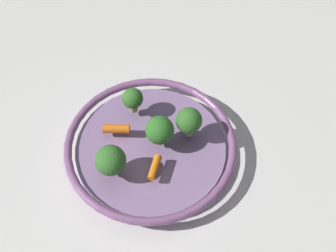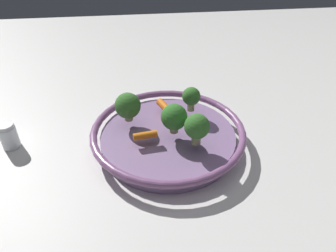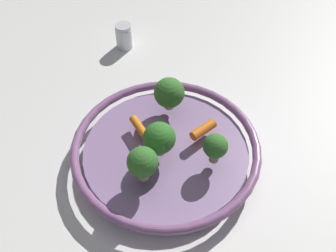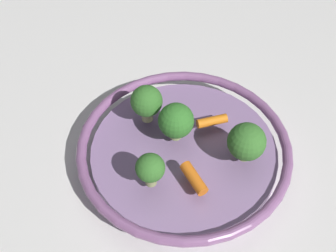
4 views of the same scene
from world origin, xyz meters
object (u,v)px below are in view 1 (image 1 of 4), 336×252
object	(u,v)px
baby_carrot_center	(155,167)
serving_bowl	(151,149)
broccoli_floret_small	(160,130)
broccoli_floret_edge	(189,121)
broccoli_floret_mid	(133,99)
baby_carrot_back	(116,129)
broccoli_floret_large	(111,161)

from	to	relation	value
baby_carrot_center	serving_bowl	bearing A→B (deg)	31.49
broccoli_floret_small	baby_carrot_center	bearing A→B (deg)	-165.85
broccoli_floret_edge	broccoli_floret_mid	xyz separation A→B (m)	(0.01, 0.12, -0.00)
serving_bowl	broccoli_floret_edge	xyz separation A→B (m)	(0.05, -0.06, 0.06)
serving_bowl	baby_carrot_back	size ratio (longest dim) A/B	6.48
baby_carrot_center	broccoli_floret_small	size ratio (longest dim) A/B	0.76
broccoli_floret_large	broccoli_floret_mid	size ratio (longest dim) A/B	1.13
broccoli_floret_edge	broccoli_floret_small	xyz separation A→B (m)	(-0.04, 0.04, -0.00)
serving_bowl	broccoli_floret_mid	xyz separation A→B (m)	(0.06, 0.06, 0.06)
broccoli_floret_small	serving_bowl	bearing A→B (deg)	124.47
baby_carrot_back	broccoli_floret_large	world-z (taller)	broccoli_floret_large
serving_bowl	baby_carrot_back	bearing A→B (deg)	89.73
broccoli_floret_edge	broccoli_floret_large	xyz separation A→B (m)	(-0.13, 0.10, -0.00)
broccoli_floret_edge	serving_bowl	bearing A→B (deg)	129.78
broccoli_floret_large	broccoli_floret_small	size ratio (longest dim) A/B	1.01
broccoli_floret_edge	broccoli_floret_small	bearing A→B (deg)	131.49
serving_bowl	broccoli_floret_mid	size ratio (longest dim) A/B	5.81
broccoli_floret_mid	broccoli_floret_small	distance (m)	0.09
baby_carrot_center	broccoli_floret_small	bearing A→B (deg)	14.15
baby_carrot_center	broccoli_floret_large	size ratio (longest dim) A/B	0.76
baby_carrot_back	broccoli_floret_edge	xyz separation A→B (m)	(0.05, -0.13, 0.03)
broccoli_floret_large	broccoli_floret_edge	bearing A→B (deg)	-37.03
baby_carrot_back	broccoli_floret_large	xyz separation A→B (m)	(-0.08, -0.03, 0.03)
baby_carrot_back	broccoli_floret_edge	distance (m)	0.14
broccoli_floret_small	broccoli_floret_mid	bearing A→B (deg)	57.45
broccoli_floret_edge	broccoli_floret_mid	size ratio (longest dim) A/B	1.15
baby_carrot_center	broccoli_floret_mid	size ratio (longest dim) A/B	0.85
broccoli_floret_large	baby_carrot_center	bearing A→B (deg)	-65.78
serving_bowl	broccoli_floret_small	xyz separation A→B (m)	(0.01, -0.02, 0.06)
broccoli_floret_mid	broccoli_floret_small	world-z (taller)	broccoli_floret_small
baby_carrot_back	broccoli_floret_mid	xyz separation A→B (m)	(0.06, -0.01, 0.03)
baby_carrot_back	broccoli_floret_mid	size ratio (longest dim) A/B	0.90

